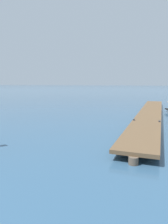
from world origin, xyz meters
TOP-DOWN VIEW (x-y plane):
  - floating_dock at (6.10, 17.42)m, footprint 3.73×22.17m

SIDE VIEW (x-z plane):
  - floating_dock at x=6.10m, z-range 0.10..0.63m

